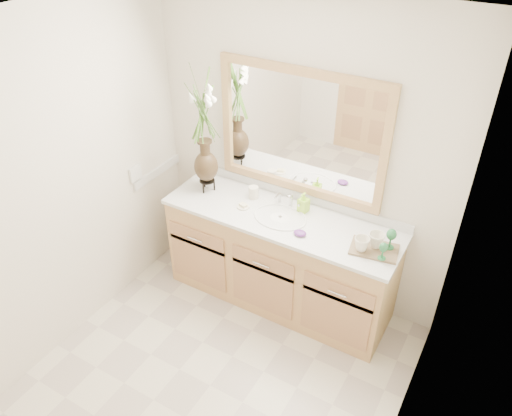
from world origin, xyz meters
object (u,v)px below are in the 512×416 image
Objects in this scene: flower_vase at (203,119)px; soap_bottle at (304,203)px; tray at (374,249)px; tumbler at (254,192)px.

flower_vase reaches higher than soap_bottle.
soap_bottle reaches higher than tray.
flower_vase is 2.86× the size of tray.
flower_vase is 0.69m from tumbler.
soap_bottle is at bearing 4.07° from tumbler.
tumbler reaches higher than tray.
flower_vase reaches higher than tumbler.
tumbler is at bearing -163.80° from soap_bottle.
tray is at bearing -8.31° from tumbler.
flower_vase reaches higher than tray.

